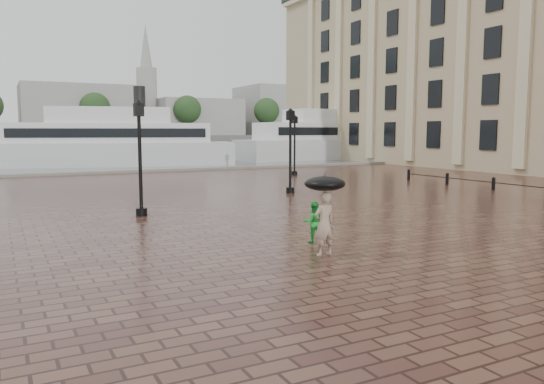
{
  "coord_description": "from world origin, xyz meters",
  "views": [
    {
      "loc": [
        -10.95,
        -10.77,
        3.34
      ],
      "look_at": [
        -3.22,
        4.13,
        1.4
      ],
      "focal_mm": 35.0,
      "sensor_mm": 36.0,
      "label": 1
    }
  ],
  "objects_px": {
    "street_lamps": "(189,149)",
    "ferry_near": "(111,142)",
    "adult_pedestrian": "(324,224)",
    "child_pedestrian": "(313,222)",
    "ferry_far": "(333,139)"
  },
  "relations": [
    {
      "from": "ferry_near",
      "to": "ferry_far",
      "type": "height_order",
      "value": "ferry_far"
    },
    {
      "from": "child_pedestrian",
      "to": "ferry_far",
      "type": "bearing_deg",
      "value": -105.73
    },
    {
      "from": "street_lamps",
      "to": "ferry_near",
      "type": "xyz_separation_m",
      "value": [
        0.29,
        24.07,
        -0.04
      ]
    },
    {
      "from": "ferry_near",
      "to": "child_pedestrian",
      "type": "bearing_deg",
      "value": -78.58
    },
    {
      "from": "street_lamps",
      "to": "child_pedestrian",
      "type": "xyz_separation_m",
      "value": [
        -1.13,
        -14.94,
        -1.7
      ]
    },
    {
      "from": "child_pedestrian",
      "to": "ferry_near",
      "type": "distance_m",
      "value": 39.07
    },
    {
      "from": "ferry_far",
      "to": "child_pedestrian",
      "type": "bearing_deg",
      "value": -127.82
    },
    {
      "from": "street_lamps",
      "to": "ferry_near",
      "type": "distance_m",
      "value": 24.07
    },
    {
      "from": "street_lamps",
      "to": "ferry_near",
      "type": "bearing_deg",
      "value": 89.3
    },
    {
      "from": "street_lamps",
      "to": "adult_pedestrian",
      "type": "height_order",
      "value": "street_lamps"
    },
    {
      "from": "adult_pedestrian",
      "to": "child_pedestrian",
      "type": "xyz_separation_m",
      "value": [
        0.62,
        1.55,
        -0.24
      ]
    },
    {
      "from": "street_lamps",
      "to": "ferry_far",
      "type": "relative_size",
      "value": 0.88
    },
    {
      "from": "child_pedestrian",
      "to": "ferry_near",
      "type": "height_order",
      "value": "ferry_near"
    },
    {
      "from": "adult_pedestrian",
      "to": "child_pedestrian",
      "type": "bearing_deg",
      "value": -115.11
    },
    {
      "from": "ferry_near",
      "to": "ferry_far",
      "type": "relative_size",
      "value": 0.97
    }
  ]
}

